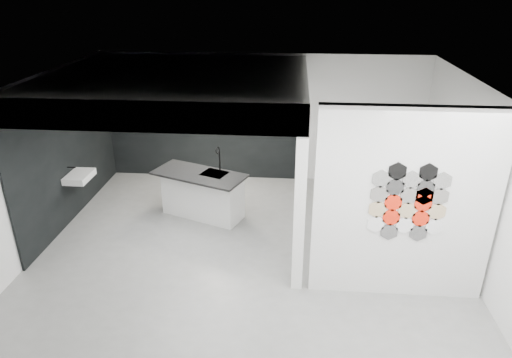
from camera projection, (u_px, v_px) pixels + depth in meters
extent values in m
cube|color=slate|center=(249.00, 247.00, 7.83)|extent=(7.00, 6.00, 0.01)
cube|color=silver|center=(404.00, 207.00, 6.17)|extent=(2.45, 0.15, 2.80)
cube|color=black|center=(204.00, 127.00, 10.15)|extent=(4.40, 0.04, 2.35)
cube|color=black|center=(69.00, 156.00, 8.53)|extent=(0.04, 4.00, 2.35)
cube|color=silver|center=(178.00, 85.00, 7.80)|extent=(4.40, 4.00, 0.40)
cube|color=silver|center=(299.00, 217.00, 6.38)|extent=(0.16, 0.16, 2.35)
cube|color=silver|center=(143.00, 117.00, 6.05)|extent=(4.40, 0.16, 0.40)
cube|color=silver|center=(79.00, 177.00, 8.46)|extent=(0.40, 0.60, 0.12)
cube|color=black|center=(207.00, 123.00, 10.00)|extent=(3.00, 0.15, 0.04)
cube|color=silver|center=(203.00, 195.00, 8.70)|extent=(1.62, 1.08, 0.87)
cube|color=black|center=(199.00, 174.00, 8.45)|extent=(1.88, 1.34, 0.04)
cube|color=black|center=(214.00, 174.00, 8.45)|extent=(0.57, 0.53, 0.02)
cylinder|color=black|center=(220.00, 160.00, 8.53)|extent=(0.03, 0.03, 0.41)
torus|color=black|center=(218.00, 150.00, 8.39)|extent=(0.07, 0.14, 0.14)
cylinder|color=black|center=(167.00, 118.00, 10.03)|extent=(0.24, 0.24, 0.16)
ellipsoid|color=black|center=(245.00, 120.00, 9.89)|extent=(0.20, 0.20, 0.15)
cylinder|color=gray|center=(268.00, 122.00, 9.87)|extent=(0.16, 0.16, 0.09)
cylinder|color=gray|center=(268.00, 121.00, 9.86)|extent=(0.13, 0.13, 0.14)
cylinder|color=black|center=(191.00, 118.00, 9.98)|extent=(0.08, 0.08, 0.17)
cylinder|color=black|center=(159.00, 119.00, 10.05)|extent=(0.10, 0.10, 0.10)
cylinder|color=white|center=(376.00, 224.00, 6.22)|extent=(0.26, 0.02, 0.26)
cylinder|color=tan|center=(377.00, 209.00, 6.13)|extent=(0.26, 0.02, 0.26)
cylinder|color=#66635E|center=(379.00, 194.00, 6.04)|extent=(0.26, 0.02, 0.26)
cylinder|color=silver|center=(381.00, 179.00, 5.95)|extent=(0.26, 0.02, 0.26)
cylinder|color=black|center=(389.00, 232.00, 6.25)|extent=(0.26, 0.02, 0.26)
cylinder|color=red|center=(391.00, 217.00, 6.16)|extent=(0.26, 0.02, 0.26)
cylinder|color=red|center=(393.00, 202.00, 6.07)|extent=(0.26, 0.02, 0.26)
cylinder|color=#2D2D2D|center=(395.00, 187.00, 5.98)|extent=(0.26, 0.02, 0.26)
cylinder|color=black|center=(397.00, 171.00, 5.88)|extent=(0.26, 0.02, 0.26)
cylinder|color=white|center=(405.00, 225.00, 6.19)|extent=(0.26, 0.02, 0.26)
cylinder|color=tan|center=(407.00, 210.00, 6.10)|extent=(0.26, 0.02, 0.26)
cylinder|color=#66635E|center=(409.00, 195.00, 6.01)|extent=(0.26, 0.02, 0.26)
cylinder|color=silver|center=(412.00, 180.00, 5.91)|extent=(0.26, 0.02, 0.26)
cylinder|color=black|center=(418.00, 233.00, 6.22)|extent=(0.26, 0.02, 0.26)
cylinder|color=red|center=(421.00, 218.00, 6.13)|extent=(0.26, 0.02, 0.26)
cylinder|color=red|center=(423.00, 204.00, 6.04)|extent=(0.26, 0.02, 0.26)
cylinder|color=#2D2D2D|center=(426.00, 188.00, 5.95)|extent=(0.26, 0.02, 0.26)
cylinder|color=black|center=(428.00, 172.00, 5.85)|extent=(0.26, 0.02, 0.26)
cylinder|color=white|center=(434.00, 226.00, 6.16)|extent=(0.26, 0.02, 0.26)
cylinder|color=tan|center=(437.00, 212.00, 6.07)|extent=(0.26, 0.02, 0.26)
cylinder|color=#66635E|center=(440.00, 197.00, 5.98)|extent=(0.26, 0.02, 0.26)
cylinder|color=silver|center=(443.00, 181.00, 5.88)|extent=(0.26, 0.02, 0.26)
cylinder|color=red|center=(424.00, 196.00, 5.99)|extent=(0.26, 0.02, 0.26)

